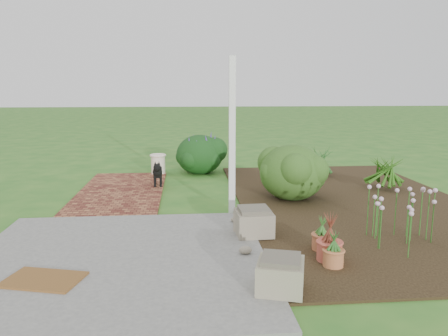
{
  "coord_description": "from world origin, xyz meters",
  "views": [
    {
      "loc": [
        -0.43,
        -6.71,
        2.02
      ],
      "look_at": [
        0.2,
        0.4,
        0.7
      ],
      "focal_mm": 35.0,
      "sensor_mm": 36.0,
      "label": 1
    }
  ],
  "objects": [
    {
      "name": "ground",
      "position": [
        0.0,
        0.0,
        0.0
      ],
      "size": [
        80.0,
        80.0,
        0.0
      ],
      "primitive_type": "plane",
      "color": "#276720",
      "rests_on": "ground"
    },
    {
      "name": "concrete_patio",
      "position": [
        -1.25,
        -1.75,
        0.02
      ],
      "size": [
        3.5,
        3.5,
        0.04
      ],
      "primitive_type": "cube",
      "color": "slate",
      "rests_on": "ground"
    },
    {
      "name": "brick_path",
      "position": [
        -1.7,
        1.75,
        0.02
      ],
      "size": [
        1.6,
        3.5,
        0.04
      ],
      "primitive_type": "cube",
      "color": "#5A241C",
      "rests_on": "ground"
    },
    {
      "name": "garden_bed",
      "position": [
        2.5,
        0.5,
        0.01
      ],
      "size": [
        4.0,
        7.0,
        0.03
      ],
      "primitive_type": "cube",
      "color": "black",
      "rests_on": "ground"
    },
    {
      "name": "veranda_post",
      "position": [
        0.3,
        0.1,
        1.25
      ],
      "size": [
        0.1,
        0.1,
        2.5
      ],
      "primitive_type": "cube",
      "color": "white",
      "rests_on": "ground"
    },
    {
      "name": "stone_trough_near",
      "position": [
        0.48,
        -2.74,
        0.19
      ],
      "size": [
        0.56,
        0.56,
        0.3
      ],
      "primitive_type": "cube",
      "rotation": [
        0.0,
        0.0,
        -0.29
      ],
      "color": "gray",
      "rests_on": "concrete_patio"
    },
    {
      "name": "stone_trough_mid",
      "position": [
        0.48,
        -1.03,
        0.18
      ],
      "size": [
        0.53,
        0.53,
        0.28
      ],
      "primitive_type": "cube",
      "rotation": [
        0.0,
        0.0,
        0.31
      ],
      "color": "gray",
      "rests_on": "concrete_patio"
    },
    {
      "name": "stone_trough_far",
      "position": [
        0.48,
        -1.05,
        0.2
      ],
      "size": [
        0.5,
        0.5,
        0.32
      ],
      "primitive_type": "cube",
      "rotation": [
        0.0,
        0.0,
        0.04
      ],
      "color": "#7C705D",
      "rests_on": "concrete_patio"
    },
    {
      "name": "coir_doormat",
      "position": [
        -1.93,
        -2.3,
        0.05
      ],
      "size": [
        0.88,
        0.69,
        0.02
      ],
      "primitive_type": "cube",
      "rotation": [
        0.0,
        0.0,
        -0.27
      ],
      "color": "brown",
      "rests_on": "concrete_patio"
    },
    {
      "name": "black_dog",
      "position": [
        -1.01,
        2.06,
        0.33
      ],
      "size": [
        0.18,
        0.57,
        0.49
      ],
      "rotation": [
        0.0,
        0.0,
        0.04
      ],
      "color": "black",
      "rests_on": "brick_path"
    },
    {
      "name": "cream_ceramic_urn",
      "position": [
        -1.08,
        3.4,
        0.26
      ],
      "size": [
        0.4,
        0.4,
        0.44
      ],
      "primitive_type": "cylinder",
      "rotation": [
        0.0,
        0.0,
        -0.28
      ],
      "color": "beige",
      "rests_on": "brick_path"
    },
    {
      "name": "evergreen_shrub",
      "position": [
        1.48,
        0.88,
        0.53
      ],
      "size": [
        1.19,
        1.19,
        1.01
      ],
      "primitive_type": "ellipsoid",
      "rotation": [
        0.0,
        0.0,
        0.0
      ],
      "color": "#153E0C",
      "rests_on": "garden_bed"
    },
    {
      "name": "agapanthus_clump_back",
      "position": [
        3.48,
        1.43,
        0.46
      ],
      "size": [
        1.16,
        1.16,
        0.86
      ],
      "primitive_type": null,
      "rotation": [
        0.0,
        0.0,
        0.24
      ],
      "color": "#0E3E0B",
      "rests_on": "garden_bed"
    },
    {
      "name": "agapanthus_clump_front",
      "position": [
        2.56,
        2.81,
        0.43
      ],
      "size": [
        1.2,
        1.2,
        0.81
      ],
      "primitive_type": null,
      "rotation": [
        0.0,
        0.0,
        0.41
      ],
      "color": "#113E17",
      "rests_on": "garden_bed"
    },
    {
      "name": "pink_flower_patch",
      "position": [
        2.44,
        -1.6,
        0.37
      ],
      "size": [
        1.35,
        1.35,
        0.68
      ],
      "primitive_type": null,
      "rotation": [
        0.0,
        0.0,
        -0.33
      ],
      "color": "#113D0F",
      "rests_on": "garden_bed"
    },
    {
      "name": "terracotta_pot_bronze",
      "position": [
        1.22,
        -2.01,
        0.15
      ],
      "size": [
        0.37,
        0.37,
        0.23
      ],
      "primitive_type": "cylinder",
      "rotation": [
        0.0,
        0.0,
        -0.34
      ],
      "color": "#B44E3D",
      "rests_on": "garden_bed"
    },
    {
      "name": "terracotta_pot_small_left",
      "position": [
        1.24,
        -1.66,
        0.13
      ],
      "size": [
        0.31,
        0.31,
        0.2
      ],
      "primitive_type": "cylinder",
      "rotation": [
        0.0,
        0.0,
        0.42
      ],
      "color": "#B3623C",
      "rests_on": "garden_bed"
    },
    {
      "name": "terracotta_pot_small_right",
      "position": [
        1.21,
        -2.18,
        0.13
      ],
      "size": [
        0.3,
        0.3,
        0.19
      ],
      "primitive_type": "cylinder",
      "rotation": [
        0.0,
        0.0,
        -0.37
      ],
      "color": "#B66B3D",
      "rests_on": "garden_bed"
    },
    {
      "name": "purple_flowering_bush",
      "position": [
        -0.1,
        3.57,
        0.47
      ],
      "size": [
        1.36,
        1.36,
        0.94
      ],
      "primitive_type": "ellipsoid",
      "rotation": [
        0.0,
        0.0,
        0.27
      ],
      "color": "black",
      "rests_on": "ground"
    }
  ]
}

